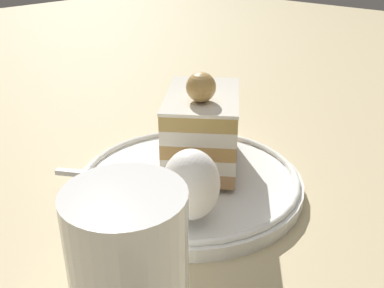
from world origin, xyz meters
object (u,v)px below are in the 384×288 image
dessert_plate (192,180)px  whipped_cream_dollop (191,185)px  drink_glass_near (130,278)px  fork (115,177)px  cake_slice (202,127)px

dessert_plate → whipped_cream_dollop: bearing=41.6°
whipped_cream_dollop → drink_glass_near: 0.11m
dessert_plate → whipped_cream_dollop: whipped_cream_dollop is taller
dessert_plate → whipped_cream_dollop: 0.08m
fork → whipped_cream_dollop: bearing=92.5°
cake_slice → fork: (0.08, -0.04, -0.04)m
dessert_plate → cake_slice: cake_slice is taller
dessert_plate → fork: bearing=-36.6°
dessert_plate → cake_slice: bearing=-161.7°
whipped_cream_dollop → cake_slice: bearing=-144.1°
dessert_plate → drink_glass_near: bearing=30.5°
dessert_plate → fork: size_ratio=2.18×
cake_slice → whipped_cream_dollop: size_ratio=2.14×
dessert_plate → fork: fork is taller
cake_slice → dessert_plate: bearing=18.3°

